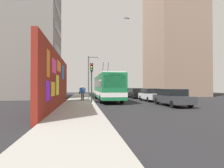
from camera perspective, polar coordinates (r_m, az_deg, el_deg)
ground_plane at (r=19.48m, az=-5.52°, el=-6.15°), size 80.00×80.00×0.00m
sidewalk_slab at (r=19.44m, az=-10.25°, el=-5.93°), size 48.00×3.20×0.15m
graffiti_wall at (r=15.63m, az=-16.93°, el=0.80°), size 14.28×0.32×4.47m
building_far_left at (r=31.82m, az=-24.09°, el=14.60°), size 9.12×8.00×20.49m
building_far_right at (r=39.96m, az=18.75°, el=12.42°), size 11.17×9.25×21.93m
city_bus at (r=23.07m, az=-1.59°, el=-0.77°), size 11.72×2.54×5.09m
parked_car_dark_gray at (r=17.83m, az=18.39°, el=-3.90°), size 4.94×1.86×1.58m
parked_car_white at (r=22.91m, az=11.94°, el=-3.27°), size 4.26×1.75×1.58m
parked_car_black at (r=28.85m, az=7.45°, el=-2.79°), size 4.55×1.84×1.58m
parked_car_champagne at (r=34.18m, az=4.80°, el=-2.50°), size 4.87×1.81×1.58m
pedestrian_midblock at (r=21.76m, az=-9.31°, el=-2.46°), size 0.24×0.77×1.76m
traffic_light at (r=18.88m, az=-6.46°, el=2.55°), size 0.49×0.28×4.11m
street_lamp at (r=26.23m, az=-6.95°, el=3.23°), size 0.44×1.81×6.07m
flying_pigeons at (r=18.27m, az=4.62°, el=20.00°), size 0.32×0.55×0.15m
curbside_puddle at (r=21.36m, az=-4.22°, el=-5.69°), size 1.94×1.94×0.00m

